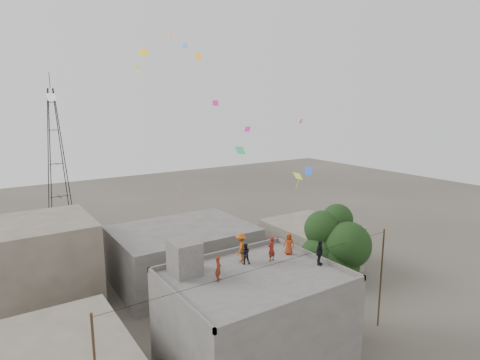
# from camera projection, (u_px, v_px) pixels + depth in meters

# --- Properties ---
(main_building) EXTENTS (10.00, 8.00, 6.10)m
(main_building) POSITION_uv_depth(u_px,v_px,m) (254.00, 324.00, 24.02)
(main_building) COLOR #53504D
(main_building) RESTS_ON ground
(parapet) EXTENTS (10.00, 8.00, 0.30)m
(parapet) POSITION_uv_depth(u_px,v_px,m) (254.00, 274.00, 23.42)
(parapet) COLOR #53504D
(parapet) RESTS_ON main_building
(stair_head_box) EXTENTS (1.60, 1.80, 2.00)m
(stair_head_box) POSITION_uv_depth(u_px,v_px,m) (185.00, 258.00, 23.65)
(stair_head_box) COLOR #53504D
(stair_head_box) RESTS_ON main_building
(neighbor_north) EXTENTS (12.00, 9.00, 5.00)m
(neighbor_north) POSITION_uv_depth(u_px,v_px,m) (183.00, 254.00, 36.68)
(neighbor_north) COLOR #53504D
(neighbor_north) RESTS_ON ground
(neighbor_northwest) EXTENTS (9.00, 8.00, 7.00)m
(neighbor_northwest) POSITION_uv_depth(u_px,v_px,m) (33.00, 265.00, 31.62)
(neighbor_northwest) COLOR #5F594B
(neighbor_northwest) RESTS_ON ground
(neighbor_east) EXTENTS (7.00, 8.00, 4.40)m
(neighbor_east) POSITION_uv_depth(u_px,v_px,m) (310.00, 245.00, 39.96)
(neighbor_east) COLOR #5F594B
(neighbor_east) RESTS_ON ground
(tree) EXTENTS (4.90, 4.60, 9.10)m
(tree) POSITION_uv_depth(u_px,v_px,m) (335.00, 249.00, 27.93)
(tree) COLOR black
(tree) RESTS_ON ground
(utility_line) EXTENTS (20.12, 0.62, 7.40)m
(utility_line) POSITION_uv_depth(u_px,v_px,m) (273.00, 319.00, 23.12)
(utility_line) COLOR black
(utility_line) RESTS_ON ground
(transmission_tower) EXTENTS (2.97, 2.97, 20.01)m
(transmission_tower) POSITION_uv_depth(u_px,v_px,m) (56.00, 157.00, 53.48)
(transmission_tower) COLOR black
(transmission_tower) RESTS_ON ground
(person_red_adult) EXTENTS (0.67, 0.52, 1.63)m
(person_red_adult) POSITION_uv_depth(u_px,v_px,m) (271.00, 249.00, 25.62)
(person_red_adult) COLOR maroon
(person_red_adult) RESTS_ON main_building
(person_orange_child) EXTENTS (0.85, 0.83, 1.47)m
(person_orange_child) POSITION_uv_depth(u_px,v_px,m) (289.00, 244.00, 26.77)
(person_orange_child) COLOR #9F3612
(person_orange_child) RESTS_ON main_building
(person_dark_child) EXTENTS (0.81, 0.75, 1.35)m
(person_dark_child) POSITION_uv_depth(u_px,v_px,m) (245.00, 254.00, 25.17)
(person_dark_child) COLOR black
(person_dark_child) RESTS_ON main_building
(person_dark_adult) EXTENTS (1.02, 0.74, 1.61)m
(person_dark_adult) POSITION_uv_depth(u_px,v_px,m) (320.00, 253.00, 24.98)
(person_dark_adult) COLOR black
(person_dark_adult) RESTS_ON main_building
(person_orange_adult) EXTENTS (1.35, 1.34, 1.87)m
(person_orange_adult) POSITION_uv_depth(u_px,v_px,m) (241.00, 247.00, 25.54)
(person_orange_adult) COLOR #AA4E13
(person_orange_adult) RESTS_ON main_building
(person_red_child) EXTENTS (0.60, 0.64, 1.46)m
(person_red_child) POSITION_uv_depth(u_px,v_px,m) (218.00, 268.00, 22.78)
(person_red_child) COLOR maroon
(person_red_child) RESTS_ON main_building
(kites) EXTENTS (20.07, 15.36, 11.50)m
(kites) POSITION_uv_depth(u_px,v_px,m) (220.00, 116.00, 27.37)
(kites) COLOR red
(kites) RESTS_ON ground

